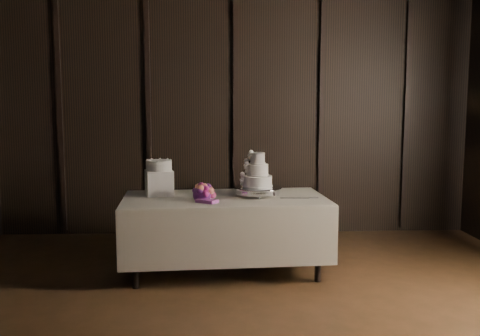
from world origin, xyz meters
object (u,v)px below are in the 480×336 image
at_px(box_pedestal, 159,183).
at_px(wedding_cake, 255,174).
at_px(bouquet, 202,193).
at_px(display_table, 225,231).
at_px(small_cake, 159,165).
at_px(cake_stand, 258,192).

bearing_deg(box_pedestal, wedding_cake, -6.73).
xyz_separation_m(wedding_cake, bouquet, (-0.52, -0.20, -0.16)).
xyz_separation_m(bouquet, box_pedestal, (-0.44, 0.31, 0.06)).
bearing_deg(wedding_cake, display_table, -158.25).
distance_m(wedding_cake, box_pedestal, 0.97).
relative_size(bouquet, small_cake, 1.59).
xyz_separation_m(cake_stand, small_cake, (-0.98, 0.10, 0.26)).
relative_size(wedding_cake, bouquet, 0.84).
bearing_deg(small_cake, box_pedestal, 0.00).
relative_size(display_table, small_cake, 7.99).
height_order(box_pedestal, small_cake, small_cake).
bearing_deg(box_pedestal, bouquet, -35.70).
relative_size(wedding_cake, box_pedestal, 1.32).
xyz_separation_m(wedding_cake, box_pedestal, (-0.96, 0.11, -0.10)).
bearing_deg(cake_stand, bouquet, -158.46).
relative_size(display_table, wedding_cake, 5.97).
bearing_deg(bouquet, cake_stand, 21.54).
distance_m(box_pedestal, small_cake, 0.18).
height_order(display_table, bouquet, bouquet).
bearing_deg(box_pedestal, small_cake, 0.00).
height_order(bouquet, box_pedestal, box_pedestal).
bearing_deg(cake_stand, box_pedestal, 174.27).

